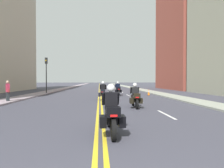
% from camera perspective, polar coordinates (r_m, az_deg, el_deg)
% --- Properties ---
extents(ground_plane, '(264.00, 264.00, 0.00)m').
position_cam_1_polar(ground_plane, '(48.82, -3.93, -0.98)').
color(ground_plane, '#3D3D49').
extents(sidewalk_left, '(2.03, 144.00, 0.12)m').
position_cam_1_polar(sidewalk_left, '(49.41, -12.83, -0.91)').
color(sidewalk_left, '#9B8A93').
rests_on(sidewalk_left, ground).
extents(sidewalk_right, '(2.03, 144.00, 0.12)m').
position_cam_1_polar(sidewalk_right, '(49.42, 4.97, -0.88)').
color(sidewalk_right, '#969A8B').
rests_on(sidewalk_right, ground).
extents(centreline_yellow_inner, '(0.12, 132.00, 0.01)m').
position_cam_1_polar(centreline_yellow_inner, '(48.82, -4.07, -0.97)').
color(centreline_yellow_inner, yellow).
rests_on(centreline_yellow_inner, ground).
extents(centreline_yellow_outer, '(0.12, 132.00, 0.01)m').
position_cam_1_polar(centreline_yellow_outer, '(48.82, -3.79, -0.97)').
color(centreline_yellow_outer, yellow).
rests_on(centreline_yellow_outer, ground).
extents(lane_dashes_white, '(0.14, 56.40, 0.01)m').
position_cam_1_polar(lane_dashes_white, '(30.03, 2.43, -2.21)').
color(lane_dashes_white, silver).
rests_on(lane_dashes_white, ground).
extents(building_right_1, '(7.13, 14.29, 27.60)m').
position_cam_1_polar(building_right_1, '(40.83, 21.94, 18.19)').
color(building_right_1, '#954538').
rests_on(building_right_1, ground).
extents(motorcycle_0, '(0.77, 2.20, 1.60)m').
position_cam_1_polar(motorcycle_0, '(5.77, -0.25, -9.41)').
color(motorcycle_0, black).
rests_on(motorcycle_0, ground).
extents(motorcycle_1, '(0.77, 2.13, 1.57)m').
position_cam_1_polar(motorcycle_1, '(11.43, 7.36, -4.27)').
color(motorcycle_1, black).
rests_on(motorcycle_1, ground).
extents(motorcycle_2, '(0.78, 2.21, 1.66)m').
position_cam_1_polar(motorcycle_2, '(15.90, -2.89, -2.69)').
color(motorcycle_2, black).
rests_on(motorcycle_2, ground).
extents(motorcycle_3, '(0.78, 2.28, 1.61)m').
position_cam_1_polar(motorcycle_3, '(20.88, 1.88, -1.84)').
color(motorcycle_3, black).
rests_on(motorcycle_3, ground).
extents(traffic_cone_0, '(0.32, 0.32, 0.70)m').
position_cam_1_polar(traffic_cone_0, '(21.25, 11.60, -2.64)').
color(traffic_cone_0, black).
rests_on(traffic_cone_0, ground).
extents(traffic_light_near, '(0.28, 0.38, 4.75)m').
position_cam_1_polar(traffic_light_near, '(25.21, -20.16, 4.54)').
color(traffic_light_near, black).
rests_on(traffic_light_near, ground).
extents(pedestrian_1, '(0.42, 0.48, 1.71)m').
position_cam_1_polar(pedestrian_1, '(16.28, -30.20, -1.98)').
color(pedestrian_1, '#252A2D').
rests_on(pedestrian_1, ground).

